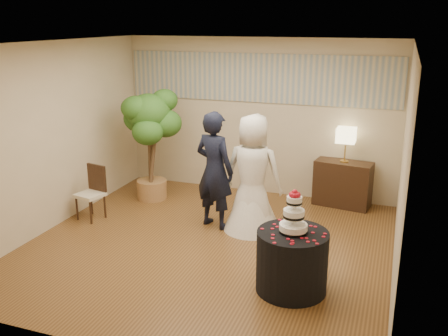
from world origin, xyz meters
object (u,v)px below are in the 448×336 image
at_px(cake_table, 292,261).
at_px(wedding_cake, 294,211).
at_px(ficus_tree, 150,145).
at_px(side_chair, 90,193).
at_px(bride, 253,173).
at_px(console, 343,184).
at_px(groom, 215,170).
at_px(table_lamp, 345,145).

bearing_deg(cake_table, wedding_cake, 0.00).
relative_size(ficus_tree, side_chair, 2.29).
bearing_deg(cake_table, side_chair, 162.79).
bearing_deg(side_chair, bride, 23.24).
relative_size(console, side_chair, 1.08).
distance_m(bride, side_chair, 2.64).
bearing_deg(bride, wedding_cake, 122.06).
xyz_separation_m(wedding_cake, side_chair, (-3.50, 1.08, -0.57)).
xyz_separation_m(bride, ficus_tree, (-2.08, 0.71, 0.10)).
distance_m(groom, wedding_cake, 2.14).
xyz_separation_m(console, ficus_tree, (-3.25, -0.79, 0.60)).
relative_size(cake_table, table_lamp, 1.44).
bearing_deg(ficus_tree, groom, -27.52).
bearing_deg(bride, groom, 8.02).
height_order(table_lamp, side_chair, table_lamp).
distance_m(cake_table, console, 3.07).
relative_size(table_lamp, side_chair, 0.67).
distance_m(bride, ficus_tree, 2.20).
distance_m(wedding_cake, side_chair, 3.71).
distance_m(console, ficus_tree, 3.39).
bearing_deg(bride, table_lamp, -127.23).
distance_m(groom, ficus_tree, 1.69).
bearing_deg(side_chair, ficus_tree, 80.75).
distance_m(bride, wedding_cake, 1.83).
bearing_deg(bride, cake_table, 122.06).
bearing_deg(cake_table, ficus_tree, 143.11).
bearing_deg(console, table_lamp, -171.41).
relative_size(console, table_lamp, 1.62).
bearing_deg(cake_table, console, 85.86).
relative_size(bride, cake_table, 2.14).
xyz_separation_m(bride, table_lamp, (1.17, 1.49, 0.18)).
bearing_deg(groom, ficus_tree, -10.34).
relative_size(bride, ficus_tree, 0.90).
bearing_deg(groom, wedding_cake, 152.91).
distance_m(cake_table, side_chair, 3.67).
bearing_deg(ficus_tree, cake_table, -36.89).
height_order(console, ficus_tree, ficus_tree).
xyz_separation_m(groom, bride, (0.58, 0.07, -0.01)).
xyz_separation_m(wedding_cake, ficus_tree, (-3.03, 2.27, -0.01)).
distance_m(wedding_cake, table_lamp, 3.07).
relative_size(cake_table, wedding_cake, 1.61).
bearing_deg(wedding_cake, ficus_tree, 143.11).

